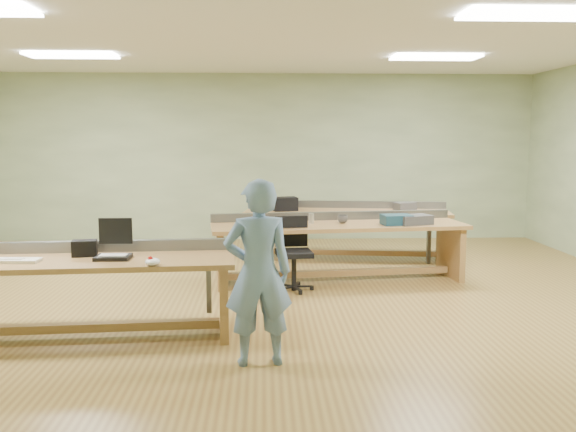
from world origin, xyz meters
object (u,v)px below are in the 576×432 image
object	(u,v)px
drinks_can	(311,218)
camera_bag	(85,248)
person	(258,273)
parts_bin_teal	(396,220)
workbench_front	(70,279)
laptop_base	(113,257)
workbench_mid	(338,237)
workbench_back	(347,222)
mug	(343,219)
task_chair	(293,263)
parts_bin_grey	(414,220)

from	to	relation	value
drinks_can	camera_bag	bearing A→B (deg)	-137.58
person	parts_bin_teal	bearing A→B (deg)	-129.64
parts_bin_teal	drinks_can	size ratio (longest dim) A/B	2.81
workbench_front	laptop_base	distance (m)	0.46
workbench_front	workbench_mid	size ratio (longest dim) A/B	0.92
camera_bag	parts_bin_teal	world-z (taller)	camera_bag
workbench_back	workbench_front	bearing A→B (deg)	-122.70
workbench_mid	mug	bearing A→B (deg)	22.59
workbench_mid	workbench_back	size ratio (longest dim) A/B	1.06
person	workbench_back	bearing A→B (deg)	-114.62
task_chair	mug	world-z (taller)	task_chair
workbench_back	task_chair	world-z (taller)	task_chair
mug	workbench_mid	bearing A→B (deg)	-151.06
laptop_base	parts_bin_grey	xyz separation A→B (m)	(3.33, 2.13, 0.04)
workbench_back	parts_bin_grey	world-z (taller)	parts_bin_grey
workbench_back	drinks_can	xyz separation A→B (m)	(-0.66, -1.40, 0.25)
workbench_mid	task_chair	size ratio (longest dim) A/B	3.76
parts_bin_teal	workbench_back	bearing A→B (deg)	105.41
drinks_can	person	bearing A→B (deg)	-102.60
workbench_mid	parts_bin_teal	size ratio (longest dim) A/B	9.20
workbench_front	person	distance (m)	1.93
workbench_mid	camera_bag	bearing A→B (deg)	-148.22
camera_bag	parts_bin_teal	size ratio (longest dim) A/B	0.61
workbench_front	parts_bin_teal	size ratio (longest dim) A/B	8.45
camera_bag	drinks_can	size ratio (longest dim) A/B	1.72
parts_bin_teal	parts_bin_grey	world-z (taller)	parts_bin_teal
workbench_mid	person	world-z (taller)	person
person	laptop_base	world-z (taller)	person
workbench_front	camera_bag	bearing A→B (deg)	44.25
parts_bin_grey	drinks_can	size ratio (longest dim) A/B	3.36
workbench_mid	laptop_base	distance (m)	3.27
drinks_can	workbench_back	bearing A→B (deg)	64.91
workbench_mid	parts_bin_teal	bearing A→B (deg)	-16.79
workbench_back	parts_bin_teal	world-z (taller)	parts_bin_teal
person	task_chair	size ratio (longest dim) A/B	1.72
task_chair	parts_bin_teal	distance (m)	1.48
workbench_mid	camera_bag	distance (m)	3.40
workbench_mid	camera_bag	size ratio (longest dim) A/B	15.01
workbench_mid	workbench_back	xyz separation A→B (m)	(0.31, 1.43, -0.00)
workbench_front	drinks_can	world-z (taller)	drinks_can
camera_bag	parts_bin_teal	bearing A→B (deg)	20.12
laptop_base	camera_bag	xyz separation A→B (m)	(-0.30, 0.15, 0.06)
task_chair	camera_bag	bearing A→B (deg)	-148.70
task_chair	person	bearing A→B (deg)	-105.74
workbench_front	drinks_can	bearing A→B (deg)	38.72
laptop_base	workbench_mid	bearing A→B (deg)	44.07
task_chair	laptop_base	bearing A→B (deg)	-141.59
workbench_back	camera_bag	size ratio (longest dim) A/B	14.20
workbench_front	workbench_mid	world-z (taller)	same
workbench_front	laptop_base	xyz separation A→B (m)	(0.41, -0.03, 0.21)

